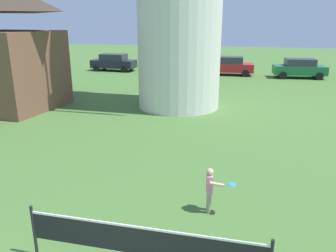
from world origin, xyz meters
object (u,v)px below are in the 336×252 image
player_far (210,188)px  parked_car_silver (170,64)px  parked_car_red (229,66)px  parked_car_green (299,68)px  parked_car_black (114,62)px  tennis_net (142,242)px

player_far → parked_car_silver: (-6.04, 21.88, 0.16)m
player_far → parked_car_silver: bearing=105.4°
parked_car_red → parked_car_green: 5.72m
player_far → parked_car_black: (-11.56, 22.27, 0.16)m
parked_car_silver → parked_car_red: bearing=3.4°
parked_car_black → tennis_net: bearing=-66.7°
player_far → parked_car_black: parked_car_black is taller
parked_car_black → parked_car_green: bearing=-1.3°
parked_car_black → parked_car_silver: size_ratio=1.00×
parked_car_silver → parked_car_green: size_ratio=0.98×
player_far → parked_car_green: bearing=77.8°
parked_car_red → parked_car_black: bearing=179.5°
tennis_net → parked_car_green: bearing=76.8°
parked_car_silver → parked_car_green: same height
player_far → parked_car_green: size_ratio=0.27×
parked_car_black → parked_car_green: 16.29m
parked_car_green → parked_car_black: bearing=178.7°
player_far → parked_car_black: size_ratio=0.28×
parked_car_red → parked_car_silver: bearing=-176.6°
parked_car_black → parked_car_green: size_ratio=0.97×
parked_car_silver → parked_car_green: (10.77, 0.01, 0.00)m
parked_car_red → parked_car_green: size_ratio=1.01×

